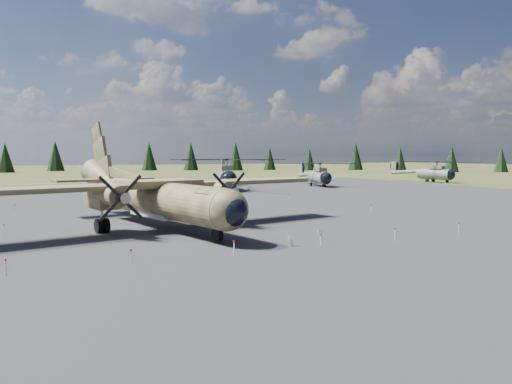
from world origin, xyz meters
name	(u,v)px	position (x,y,z in m)	size (l,w,h in m)	color
ground	(217,223)	(0.00, 0.00, 0.00)	(500.00, 500.00, 0.00)	brown
apron	(183,211)	(0.00, 10.00, 0.00)	(120.00, 120.00, 0.04)	#5A5A5F
transport_plane	(154,193)	(-5.51, -0.09, 2.79)	(29.34, 26.32, 9.70)	#414324
helicopter_near	(227,168)	(15.24, 36.04, 3.71)	(25.80, 26.14, 5.23)	slate
helicopter_mid	(319,170)	(34.44, 38.13, 3.08)	(20.01, 21.35, 4.34)	slate
helicopter_far	(435,167)	(64.34, 39.74, 3.15)	(21.48, 22.28, 4.44)	slate
info_placard_left	(292,238)	(0.46, -12.46, 0.51)	(0.50, 0.25, 0.76)	gray
info_placard_right	(321,233)	(3.38, -11.31, 0.51)	(0.49, 0.22, 0.76)	gray
barrier_fence	(212,217)	(-0.46, -0.08, 0.51)	(33.12, 29.62, 0.85)	white
treeline	(300,167)	(6.96, -2.22, 4.78)	(315.97, 314.43, 10.98)	black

